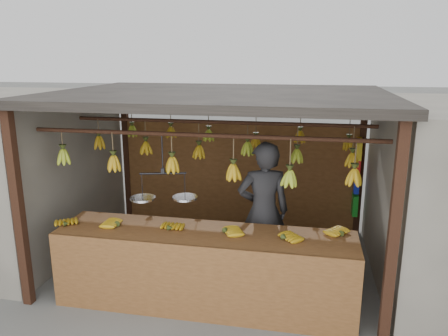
# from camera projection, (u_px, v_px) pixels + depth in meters

# --- Properties ---
(ground) EXTENTS (80.00, 80.00, 0.00)m
(ground) POSITION_uv_depth(u_px,v_px,m) (220.00, 261.00, 6.24)
(ground) COLOR #5B5B57
(stall) EXTENTS (4.30, 3.30, 2.40)m
(stall) POSITION_uv_depth(u_px,v_px,m) (224.00, 121.00, 6.06)
(stall) COLOR black
(stall) RESTS_ON ground
(counter) EXTENTS (3.48, 0.78, 0.96)m
(counter) POSITION_uv_depth(u_px,v_px,m) (202.00, 253.00, 4.88)
(counter) COLOR brown
(counter) RESTS_ON ground
(hanging_bananas) EXTENTS (3.62, 2.23, 0.39)m
(hanging_bananas) POSITION_uv_depth(u_px,v_px,m) (220.00, 150.00, 5.83)
(hanging_bananas) COLOR #92A523
(hanging_bananas) RESTS_ON ground
(balance_scale) EXTENTS (0.76, 0.41, 0.77)m
(balance_scale) POSITION_uv_depth(u_px,v_px,m) (164.00, 195.00, 5.06)
(balance_scale) COLOR black
(balance_scale) RESTS_ON ground
(vendor) EXTENTS (0.76, 0.60, 1.83)m
(vendor) POSITION_uv_depth(u_px,v_px,m) (263.00, 212.00, 5.56)
(vendor) COLOR #262628
(vendor) RESTS_ON ground
(bag_bundles) EXTENTS (0.08, 0.26, 1.25)m
(bag_bundles) POSITION_uv_depth(u_px,v_px,m) (357.00, 176.00, 6.91)
(bag_bundles) COLOR yellow
(bag_bundles) RESTS_ON ground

